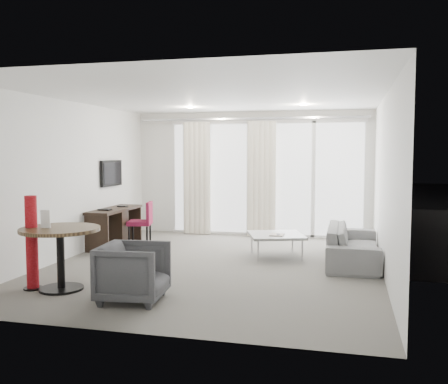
% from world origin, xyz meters
% --- Properties ---
extents(floor, '(5.00, 6.00, 0.00)m').
position_xyz_m(floor, '(0.00, 0.00, 0.00)').
color(floor, '#65625A').
rests_on(floor, ground).
extents(ceiling, '(5.00, 6.00, 0.00)m').
position_xyz_m(ceiling, '(0.00, 0.00, 2.60)').
color(ceiling, white).
rests_on(ceiling, ground).
extents(wall_left, '(0.00, 6.00, 2.60)m').
position_xyz_m(wall_left, '(-2.50, 0.00, 1.30)').
color(wall_left, silver).
rests_on(wall_left, ground).
extents(wall_right, '(0.00, 6.00, 2.60)m').
position_xyz_m(wall_right, '(2.50, 0.00, 1.30)').
color(wall_right, silver).
rests_on(wall_right, ground).
extents(wall_front, '(5.00, 0.00, 2.60)m').
position_xyz_m(wall_front, '(0.00, -3.00, 1.30)').
color(wall_front, silver).
rests_on(wall_front, ground).
extents(window_panel, '(4.00, 0.02, 2.38)m').
position_xyz_m(window_panel, '(0.30, 2.98, 1.20)').
color(window_panel, white).
rests_on(window_panel, ground).
extents(window_frame, '(4.10, 0.06, 2.44)m').
position_xyz_m(window_frame, '(0.30, 2.97, 1.20)').
color(window_frame, white).
rests_on(window_frame, ground).
extents(curtain_left, '(0.60, 0.20, 2.38)m').
position_xyz_m(curtain_left, '(-1.15, 2.82, 1.20)').
color(curtain_left, silver).
rests_on(curtain_left, ground).
extents(curtain_right, '(0.60, 0.20, 2.38)m').
position_xyz_m(curtain_right, '(0.25, 2.82, 1.20)').
color(curtain_right, silver).
rests_on(curtain_right, ground).
extents(curtain_track, '(4.80, 0.04, 0.04)m').
position_xyz_m(curtain_track, '(0.00, 2.82, 2.45)').
color(curtain_track, '#B2B2B7').
rests_on(curtain_track, ceiling).
extents(downlight_a, '(0.12, 0.12, 0.02)m').
position_xyz_m(downlight_a, '(-0.90, 1.60, 2.59)').
color(downlight_a, '#FFE0B2').
rests_on(downlight_a, ceiling).
extents(downlight_b, '(0.12, 0.12, 0.02)m').
position_xyz_m(downlight_b, '(1.20, 1.60, 2.59)').
color(downlight_b, '#FFE0B2').
rests_on(downlight_b, ceiling).
extents(desk, '(0.47, 1.50, 0.70)m').
position_xyz_m(desk, '(-2.25, 1.13, 0.35)').
color(desk, black).
rests_on(desk, floor).
extents(tv, '(0.05, 0.80, 0.50)m').
position_xyz_m(tv, '(-2.46, 1.45, 1.35)').
color(tv, black).
rests_on(tv, wall_left).
extents(desk_chair, '(0.53, 0.51, 0.83)m').
position_xyz_m(desk_chair, '(-1.83, 1.33, 0.41)').
color(desk_chair, maroon).
rests_on(desk_chair, floor).
extents(round_table, '(1.30, 1.30, 0.80)m').
position_xyz_m(round_table, '(-1.55, -1.79, 0.40)').
color(round_table, '#43311C').
rests_on(round_table, floor).
extents(menu_card, '(0.13, 0.03, 0.23)m').
position_xyz_m(menu_card, '(-1.71, -1.85, 0.72)').
color(menu_card, white).
rests_on(menu_card, round_table).
extents(red_lamp, '(0.32, 0.32, 1.21)m').
position_xyz_m(red_lamp, '(-1.92, -1.85, 0.60)').
color(red_lamp, maroon).
rests_on(red_lamp, floor).
extents(tub_armchair, '(0.83, 0.81, 0.69)m').
position_xyz_m(tub_armchair, '(-0.45, -2.02, 0.35)').
color(tub_armchair, '#39393D').
rests_on(tub_armchair, floor).
extents(coffee_table, '(1.10, 1.10, 0.39)m').
position_xyz_m(coffee_table, '(0.84, 0.85, 0.20)').
color(coffee_table, gray).
rests_on(coffee_table, floor).
extents(remote, '(0.07, 0.16, 0.02)m').
position_xyz_m(remote, '(0.89, 0.73, 0.36)').
color(remote, black).
rests_on(remote, coffee_table).
extents(magazine, '(0.23, 0.29, 0.02)m').
position_xyz_m(magazine, '(0.87, 0.74, 0.36)').
color(magazine, gray).
rests_on(magazine, coffee_table).
extents(sofa, '(0.79, 2.01, 0.59)m').
position_xyz_m(sofa, '(2.09, 0.72, 0.29)').
color(sofa, slate).
rests_on(sofa, floor).
extents(terrace_slab, '(5.60, 3.00, 0.12)m').
position_xyz_m(terrace_slab, '(0.30, 4.50, -0.06)').
color(terrace_slab, '#4D4D50').
rests_on(terrace_slab, ground).
extents(rattan_chair_a, '(0.62, 0.62, 0.77)m').
position_xyz_m(rattan_chair_a, '(0.80, 3.95, 0.38)').
color(rattan_chair_a, brown).
rests_on(rattan_chair_a, terrace_slab).
extents(rattan_chair_b, '(0.65, 0.65, 0.72)m').
position_xyz_m(rattan_chair_b, '(1.46, 4.88, 0.36)').
color(rattan_chair_b, brown).
rests_on(rattan_chair_b, terrace_slab).
extents(rattan_table, '(0.61, 0.61, 0.47)m').
position_xyz_m(rattan_table, '(1.37, 3.72, 0.23)').
color(rattan_table, brown).
rests_on(rattan_table, terrace_slab).
extents(balustrade, '(5.50, 0.06, 1.05)m').
position_xyz_m(balustrade, '(0.30, 5.95, 0.50)').
color(balustrade, '#B2B2B7').
rests_on(balustrade, terrace_slab).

